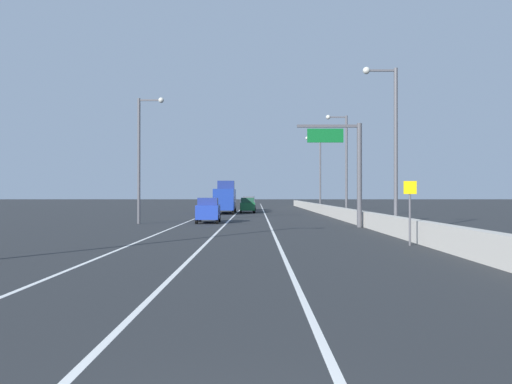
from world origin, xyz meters
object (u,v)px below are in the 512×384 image
Objects in this scene: overhead_sign_gantry at (351,162)px; lamp_post_left_mid at (144,151)px; box_truck at (227,198)px; car_gray_2 at (251,203)px; car_blue_1 at (210,210)px; lamp_post_right_second at (394,138)px; speed_advisory_sign at (412,208)px; car_green_0 at (249,205)px; lamp_post_right_third at (346,159)px; lamp_post_right_fourth at (320,169)px.

lamp_post_left_mid reaches higher than overhead_sign_gantry.
car_gray_2 is at bearing 76.83° from box_truck.
overhead_sign_gantry is 1.81× the size of car_blue_1.
lamp_post_right_second reaches higher than car_gray_2.
car_green_0 is (-8.27, 41.05, -0.80)m from speed_advisory_sign.
box_truck is at bearing 110.80° from lamp_post_right_second.
car_green_0 is 22.71m from car_blue_1.
lamp_post_right_second is 1.00× the size of lamp_post_right_third.
car_green_0 is at bearing 30.36° from box_truck.
lamp_post_right_third and lamp_post_left_mid have the same top height.
lamp_post_left_mid reaches higher than speed_advisory_sign.
car_gray_2 is (-9.71, 25.20, -4.84)m from lamp_post_right_third.
lamp_post_right_third reaches higher than car_green_0.
box_truck reaches higher than speed_advisory_sign.
lamp_post_right_third is (0.34, 18.70, 0.00)m from lamp_post_right_second.
car_gray_2 is at bearing 89.68° from car_green_0.
car_green_0 is 1.03× the size of car_gray_2.
lamp_post_right_second is 17.23m from car_blue_1.
lamp_post_right_third reaches higher than car_gray_2.
box_truck is (-12.30, -5.40, -3.98)m from lamp_post_right_fourth.
overhead_sign_gantry is 12.66m from car_blue_1.
speed_advisory_sign is at bearing -58.98° from car_blue_1.
lamp_post_right_fourth is at bearing 88.33° from speed_advisory_sign.
lamp_post_right_third is at bearing -89.41° from lamp_post_right_fourth.
car_green_0 is at bearing -158.35° from lamp_post_right_fourth.
speed_advisory_sign is 24.08m from lamp_post_left_mid.
speed_advisory_sign is 26.51m from lamp_post_right_third.
lamp_post_right_second is 1.00× the size of lamp_post_right_fourth.
overhead_sign_gantry is 13.50m from lamp_post_right_third.
box_truck is (-2.78, -11.90, 0.86)m from car_gray_2.
car_blue_1 is 20.95m from box_truck.
lamp_post_right_fourth is at bearing 86.87° from overhead_sign_gantry.
speed_advisory_sign is 8.57m from lamp_post_right_second.
lamp_post_right_fourth reaches higher than car_gray_2.
lamp_post_right_third is at bearing -56.75° from car_green_0.
lamp_post_right_third is at bearing 31.13° from car_blue_1.
lamp_post_right_fourth reaches higher than car_blue_1.
car_gray_2 is (-9.52, 6.50, -4.84)m from lamp_post_right_fourth.
lamp_post_right_second is 2.18× the size of car_gray_2.
box_truck is (-10.55, 26.61, -2.86)m from overhead_sign_gantry.
lamp_post_left_mid is 7.23m from car_blue_1.
overhead_sign_gantry is at bearing -78.59° from car_gray_2.
lamp_post_left_mid is (-17.86, -8.96, 0.00)m from lamp_post_right_third.
car_blue_1 is at bearing -115.29° from lamp_post_right_fourth.
car_gray_2 is (-7.77, 38.51, -3.72)m from overhead_sign_gantry.
overhead_sign_gantry is at bearing -93.13° from lamp_post_right_fourth.
lamp_post_right_second and lamp_post_left_mid have the same top height.
overhead_sign_gantry is 13.18m from speed_advisory_sign.
lamp_post_right_second and lamp_post_right_fourth have the same top height.
box_truck is (-2.73, -1.60, 0.91)m from car_green_0.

